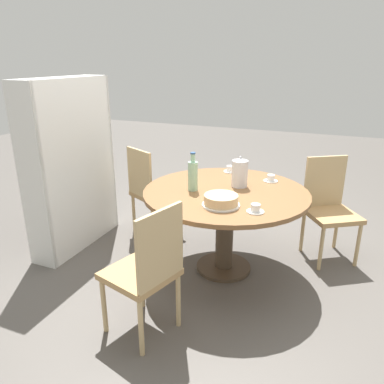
{
  "coord_description": "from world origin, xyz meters",
  "views": [
    {
      "loc": [
        -2.85,
        -0.86,
        1.8
      ],
      "look_at": [
        0.0,
        0.31,
        0.69
      ],
      "focal_mm": 35.0,
      "sensor_mm": 36.0,
      "label": 1
    }
  ],
  "objects_px": {
    "chair_a": "(329,206)",
    "cup_c": "(271,179)",
    "cup_a": "(230,170)",
    "cup_b": "(255,209)",
    "chair_b": "(151,190)",
    "chair_c": "(147,269)",
    "water_bottle": "(193,175)",
    "cake_main": "(221,200)",
    "bookshelf": "(73,168)",
    "coffee_pot": "(240,173)"
  },
  "relations": [
    {
      "from": "cup_b",
      "to": "water_bottle",
      "type": "bearing_deg",
      "value": 65.47
    },
    {
      "from": "coffee_pot",
      "to": "cup_a",
      "type": "xyz_separation_m",
      "value": [
        0.39,
        0.2,
        -0.1
      ]
    },
    {
      "from": "chair_c",
      "to": "chair_a",
      "type": "bearing_deg",
      "value": 163.33
    },
    {
      "from": "chair_c",
      "to": "bookshelf",
      "type": "xyz_separation_m",
      "value": [
        0.92,
        1.3,
        0.3
      ]
    },
    {
      "from": "chair_b",
      "to": "chair_c",
      "type": "bearing_deg",
      "value": 144.13
    },
    {
      "from": "cup_b",
      "to": "cup_c",
      "type": "relative_size",
      "value": 1.0
    },
    {
      "from": "water_bottle",
      "to": "bookshelf",
      "type": "bearing_deg",
      "value": 89.41
    },
    {
      "from": "chair_b",
      "to": "water_bottle",
      "type": "bearing_deg",
      "value": 170.86
    },
    {
      "from": "chair_b",
      "to": "coffee_pot",
      "type": "height_order",
      "value": "coffee_pot"
    },
    {
      "from": "cup_c",
      "to": "chair_a",
      "type": "bearing_deg",
      "value": -67.57
    },
    {
      "from": "cup_b",
      "to": "cup_a",
      "type": "bearing_deg",
      "value": 27.14
    },
    {
      "from": "chair_c",
      "to": "cup_b",
      "type": "bearing_deg",
      "value": 154.88
    },
    {
      "from": "water_bottle",
      "to": "cup_a",
      "type": "height_order",
      "value": "water_bottle"
    },
    {
      "from": "chair_c",
      "to": "cup_c",
      "type": "bearing_deg",
      "value": 175.77
    },
    {
      "from": "water_bottle",
      "to": "cup_c",
      "type": "xyz_separation_m",
      "value": [
        0.49,
        -0.56,
        -0.11
      ]
    },
    {
      "from": "cake_main",
      "to": "chair_a",
      "type": "bearing_deg",
      "value": -38.42
    },
    {
      "from": "cup_a",
      "to": "chair_a",
      "type": "bearing_deg",
      "value": -85.85
    },
    {
      "from": "coffee_pot",
      "to": "cup_b",
      "type": "relative_size",
      "value": 2.11
    },
    {
      "from": "cup_a",
      "to": "cup_b",
      "type": "relative_size",
      "value": 1.0
    },
    {
      "from": "cake_main",
      "to": "bookshelf",
      "type": "bearing_deg",
      "value": 80.66
    },
    {
      "from": "bookshelf",
      "to": "cup_a",
      "type": "distance_m",
      "value": 1.53
    },
    {
      "from": "cup_a",
      "to": "cup_b",
      "type": "bearing_deg",
      "value": -152.86
    },
    {
      "from": "water_bottle",
      "to": "cup_a",
      "type": "bearing_deg",
      "value": -12.13
    },
    {
      "from": "chair_b",
      "to": "chair_c",
      "type": "relative_size",
      "value": 1.0
    },
    {
      "from": "bookshelf",
      "to": "coffee_pot",
      "type": "xyz_separation_m",
      "value": [
        0.23,
        -1.59,
        0.07
      ]
    },
    {
      "from": "chair_a",
      "to": "cake_main",
      "type": "bearing_deg",
      "value": -161.34
    },
    {
      "from": "cake_main",
      "to": "cup_b",
      "type": "height_order",
      "value": "cake_main"
    },
    {
      "from": "chair_b",
      "to": "cup_c",
      "type": "xyz_separation_m",
      "value": [
        -0.01,
        -1.24,
        0.27
      ]
    },
    {
      "from": "bookshelf",
      "to": "cup_c",
      "type": "bearing_deg",
      "value": 104.58
    },
    {
      "from": "cup_a",
      "to": "cup_c",
      "type": "distance_m",
      "value": 0.45
    },
    {
      "from": "chair_b",
      "to": "cake_main",
      "type": "bearing_deg",
      "value": 170.56
    },
    {
      "from": "chair_b",
      "to": "coffee_pot",
      "type": "distance_m",
      "value": 1.11
    },
    {
      "from": "cake_main",
      "to": "cup_c",
      "type": "distance_m",
      "value": 0.77
    },
    {
      "from": "cup_c",
      "to": "chair_b",
      "type": "bearing_deg",
      "value": 89.76
    },
    {
      "from": "chair_b",
      "to": "cup_c",
      "type": "relative_size",
      "value": 7.4
    },
    {
      "from": "cup_c",
      "to": "bookshelf",
      "type": "bearing_deg",
      "value": 104.58
    },
    {
      "from": "coffee_pot",
      "to": "chair_a",
      "type": "bearing_deg",
      "value": -58.58
    },
    {
      "from": "chair_b",
      "to": "cup_a",
      "type": "relative_size",
      "value": 7.4
    },
    {
      "from": "chair_a",
      "to": "cup_c",
      "type": "bearing_deg",
      "value": 169.51
    },
    {
      "from": "bookshelf",
      "to": "coffee_pot",
      "type": "height_order",
      "value": "bookshelf"
    },
    {
      "from": "cup_a",
      "to": "cup_b",
      "type": "xyz_separation_m",
      "value": [
        -0.91,
        -0.46,
        0.0
      ]
    },
    {
      "from": "cup_a",
      "to": "cup_b",
      "type": "distance_m",
      "value": 1.02
    },
    {
      "from": "cake_main",
      "to": "cup_b",
      "type": "xyz_separation_m",
      "value": [
        -0.03,
        -0.27,
        -0.02
      ]
    },
    {
      "from": "chair_c",
      "to": "cup_a",
      "type": "xyz_separation_m",
      "value": [
        1.54,
        -0.09,
        0.27
      ]
    },
    {
      "from": "chair_b",
      "to": "chair_c",
      "type": "distance_m",
      "value": 1.57
    },
    {
      "from": "cup_b",
      "to": "chair_a",
      "type": "bearing_deg",
      "value": -26.32
    },
    {
      "from": "chair_a",
      "to": "cup_c",
      "type": "distance_m",
      "value": 0.62
    },
    {
      "from": "chair_b",
      "to": "coffee_pot",
      "type": "xyz_separation_m",
      "value": [
        -0.25,
        -1.01,
        0.37
      ]
    },
    {
      "from": "chair_c",
      "to": "cup_a",
      "type": "bearing_deg",
      "value": -167.23
    },
    {
      "from": "bookshelf",
      "to": "coffee_pot",
      "type": "distance_m",
      "value": 1.61
    }
  ]
}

